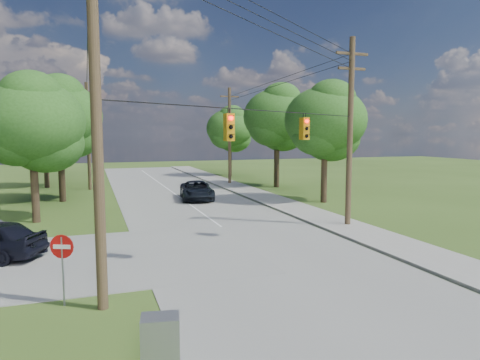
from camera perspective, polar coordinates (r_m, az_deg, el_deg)
name	(u,v)px	position (r m, az deg, el deg)	size (l,w,h in m)	color
ground	(251,294)	(14.46, 1.48, -15.01)	(140.00, 140.00, 0.00)	#38531B
main_road	(253,250)	(19.57, 1.80, -9.28)	(10.00, 100.00, 0.03)	gray
sidewalk_east	(378,237)	(22.76, 17.89, -7.26)	(2.60, 100.00, 0.12)	#9A9790
pole_sw	(96,98)	(13.06, -18.69, 10.28)	(2.00, 0.32, 12.00)	brown
pole_ne	(350,130)	(24.74, 14.46, 6.52)	(2.00, 0.32, 10.50)	brown
pole_north_e	(230,135)	(44.75, -1.40, 6.01)	(2.00, 0.32, 10.00)	brown
pole_north_w	(88,135)	(42.62, -19.59, 5.65)	(2.00, 0.32, 10.00)	brown
power_lines	(205,65)	(25.27, -4.74, 15.07)	(13.93, 29.62, 4.93)	black
traffic_signals	(271,128)	(18.55, 4.11, 6.99)	(4.91, 3.27, 1.05)	orange
tree_w_near	(31,122)	(27.81, -26.05, 6.97)	(6.00, 6.00, 8.40)	#3D2C1E
tree_w_mid	(59,116)	(35.71, -22.97, 7.83)	(6.40, 6.40, 9.22)	#3D2C1E
tree_w_far	(44,124)	(45.82, -24.66, 6.86)	(6.00, 6.00, 8.73)	#3D2C1E
tree_e_near	(325,120)	(33.18, 11.30, 7.79)	(6.20, 6.20, 8.81)	#3D2C1E
tree_e_mid	(277,117)	(42.33, 4.97, 8.39)	(6.60, 6.60, 9.64)	#3D2C1E
tree_e_far	(230,129)	(53.17, -1.37, 6.88)	(5.80, 5.80, 8.32)	#3D2C1E
car_main_north	(197,190)	(34.25, -5.79, -1.38)	(2.44, 5.28, 1.47)	black
control_cabinet	(161,349)	(9.79, -10.54, -21.28)	(0.80, 0.58, 1.44)	gray
do_not_enter_sign	(62,254)	(14.11, -22.63, -9.07)	(0.69, 0.33, 2.22)	gray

